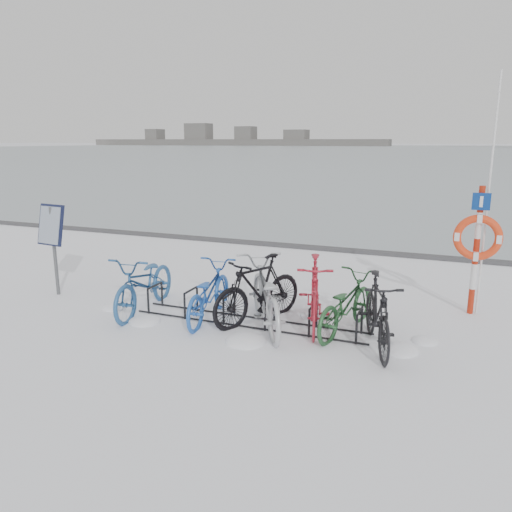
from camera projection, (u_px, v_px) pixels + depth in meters
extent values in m
plane|color=white|center=(249.00, 323.00, 8.22)|extent=(900.00, 900.00, 0.00)
cube|color=#9AA7AE|center=(449.00, 150.00, 148.41)|extent=(400.00, 298.00, 0.02)
cube|color=#3F3F42|center=(332.00, 249.00, 13.54)|extent=(400.00, 0.25, 0.10)
cylinder|color=black|center=(148.00, 301.00, 8.62)|extent=(0.04, 0.04, 0.44)
cylinder|color=black|center=(162.00, 294.00, 9.02)|extent=(0.04, 0.04, 0.44)
cylinder|color=black|center=(155.00, 286.00, 8.77)|extent=(0.04, 0.44, 0.04)
cylinder|color=black|center=(185.00, 306.00, 8.36)|extent=(0.04, 0.04, 0.44)
cylinder|color=black|center=(197.00, 299.00, 8.76)|extent=(0.04, 0.04, 0.44)
cylinder|color=black|center=(191.00, 290.00, 8.51)|extent=(0.04, 0.44, 0.04)
cylinder|color=black|center=(223.00, 312.00, 8.10)|extent=(0.04, 0.04, 0.44)
cylinder|color=black|center=(235.00, 304.00, 8.50)|extent=(0.04, 0.04, 0.44)
cylinder|color=black|center=(229.00, 295.00, 8.25)|extent=(0.04, 0.44, 0.04)
cylinder|color=black|center=(265.00, 317.00, 7.84)|extent=(0.04, 0.04, 0.44)
cylinder|color=black|center=(274.00, 309.00, 8.24)|extent=(0.04, 0.04, 0.44)
cylinder|color=black|center=(270.00, 300.00, 7.99)|extent=(0.04, 0.44, 0.04)
cylinder|color=black|center=(309.00, 323.00, 7.58)|extent=(0.04, 0.04, 0.44)
cylinder|color=black|center=(317.00, 314.00, 7.98)|extent=(0.04, 0.04, 0.44)
cylinder|color=black|center=(313.00, 305.00, 7.73)|extent=(0.04, 0.44, 0.04)
cylinder|color=black|center=(356.00, 330.00, 7.32)|extent=(0.04, 0.04, 0.44)
cylinder|color=black|center=(362.00, 320.00, 7.72)|extent=(0.04, 0.04, 0.44)
cylinder|color=black|center=(360.00, 311.00, 7.47)|extent=(0.04, 0.44, 0.04)
cylinder|color=black|center=(244.00, 326.00, 8.01)|extent=(4.00, 0.03, 0.03)
cylinder|color=black|center=(254.00, 317.00, 8.41)|extent=(4.00, 0.03, 0.03)
cylinder|color=#595B5E|center=(55.00, 252.00, 9.56)|extent=(0.07, 0.07, 1.71)
cube|color=black|center=(51.00, 225.00, 9.41)|extent=(0.61, 0.28, 0.77)
cube|color=#8C99AD|center=(49.00, 225.00, 9.38)|extent=(0.55, 0.22, 0.69)
cylinder|color=#A9220D|center=(471.00, 301.00, 8.63)|extent=(0.10, 0.10, 0.44)
cylinder|color=silver|center=(473.00, 276.00, 8.53)|extent=(0.10, 0.10, 0.44)
cylinder|color=#A9220D|center=(476.00, 251.00, 8.43)|extent=(0.10, 0.10, 0.44)
cylinder|color=silver|center=(479.00, 226.00, 8.33)|extent=(0.10, 0.10, 0.44)
cylinder|color=#A9220D|center=(481.00, 199.00, 8.23)|extent=(0.10, 0.10, 0.44)
torus|color=red|center=(478.00, 238.00, 8.30)|extent=(0.77, 0.13, 0.77)
cube|color=navy|center=(481.00, 201.00, 8.17)|extent=(0.28, 0.03, 0.28)
cylinder|color=silver|center=(488.00, 198.00, 8.24)|extent=(0.04, 0.04, 4.02)
cube|color=#505050|center=(230.00, 142.00, 286.35)|extent=(180.00, 12.00, 3.50)
cube|color=#505050|center=(184.00, 136.00, 296.34)|extent=(24.00, 10.00, 8.00)
cube|color=#505050|center=(279.00, 136.00, 274.77)|extent=(20.00, 10.00, 6.00)
imported|color=#28578E|center=(145.00, 281.00, 8.73)|extent=(0.94, 2.11, 1.07)
imported|color=blue|center=(208.00, 290.00, 8.35)|extent=(0.84, 1.92, 0.98)
imported|color=black|center=(258.00, 288.00, 8.21)|extent=(1.32, 1.93, 1.14)
imported|color=#AFB3B7|center=(265.00, 293.00, 7.93)|extent=(1.76, 2.24, 1.13)
imported|color=#AB1F2F|center=(315.00, 291.00, 7.99)|extent=(1.02, 1.99, 1.15)
imported|color=#24532B|center=(346.00, 302.00, 7.78)|extent=(1.04, 1.92, 0.95)
imported|color=black|center=(378.00, 311.00, 7.16)|extent=(1.06, 1.90, 1.10)
ellipsoid|color=white|center=(398.00, 350.00, 7.14)|extent=(0.56, 0.56, 0.20)
ellipsoid|color=white|center=(425.00, 342.00, 7.46)|extent=(0.39, 0.39, 0.14)
ellipsoid|color=white|center=(246.00, 342.00, 7.45)|extent=(0.62, 0.62, 0.22)
ellipsoid|color=white|center=(114.00, 308.00, 8.97)|extent=(0.46, 0.46, 0.16)
ellipsoid|color=white|center=(322.00, 321.00, 8.32)|extent=(0.47, 0.47, 0.16)
ellipsoid|color=white|center=(230.00, 305.00, 9.11)|extent=(0.40, 0.40, 0.14)
ellipsoid|color=white|center=(312.00, 316.00, 8.54)|extent=(0.40, 0.40, 0.14)
ellipsoid|color=white|center=(145.00, 322.00, 8.26)|extent=(0.53, 0.53, 0.19)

